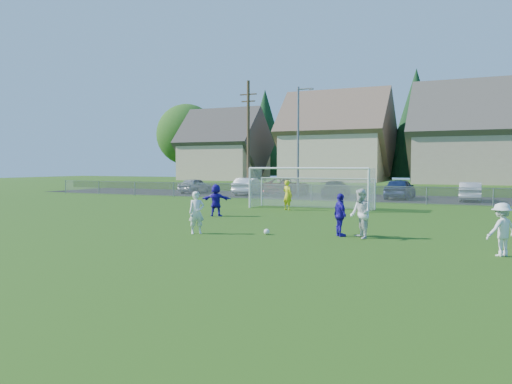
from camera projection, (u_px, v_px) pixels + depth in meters
ground at (149, 249)px, 15.61m from camera, size 160.00×160.00×0.00m
asphalt_lot at (356, 197)px, 40.55m from camera, size 60.00×60.00×0.00m
grass_embankment at (375, 188)px, 47.33m from camera, size 70.00×6.00×0.80m
soccer_ball at (267, 232)px, 18.87m from camera, size 0.22×0.22×0.22m
player_white_a at (197, 213)px, 19.09m from camera, size 0.70×0.68×1.62m
player_white_b at (361, 214)px, 17.87m from camera, size 1.05×1.10×1.79m
player_white_c at (502, 230)px, 14.39m from camera, size 1.12×1.10×1.55m
player_blue_a at (340, 215)px, 18.36m from camera, size 0.88×0.97×1.59m
player_blue_b at (216, 200)px, 25.62m from camera, size 1.61×0.90×1.65m
goalkeeper at (287, 195)px, 29.11m from camera, size 0.75×0.63×1.75m
car_a at (195, 186)px, 46.58m from camera, size 1.72×4.11×1.39m
car_b at (248, 186)px, 43.94m from camera, size 2.13×4.69×1.49m
car_c at (287, 187)px, 43.00m from camera, size 2.95×5.67×1.53m
car_d at (336, 189)px, 40.45m from camera, size 2.44×4.86×1.36m
car_e at (400, 189)px, 38.53m from camera, size 2.02×4.70×1.58m
car_f at (470, 192)px, 36.24m from camera, size 1.55×4.22×1.38m
soccer_goal at (312, 182)px, 30.07m from camera, size 7.42×1.90×2.50m
chainlink_fence at (338, 193)px, 35.52m from camera, size 52.06×0.06×1.20m
streetlight at (299, 138)px, 40.78m from camera, size 1.38×0.18×9.00m
utility_pole at (248, 136)px, 43.78m from camera, size 1.60×0.26×10.00m
houses_row at (409, 121)px, 52.89m from camera, size 53.90×11.45×13.27m
tree_row at (408, 129)px, 58.99m from camera, size 65.98×12.36×13.80m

